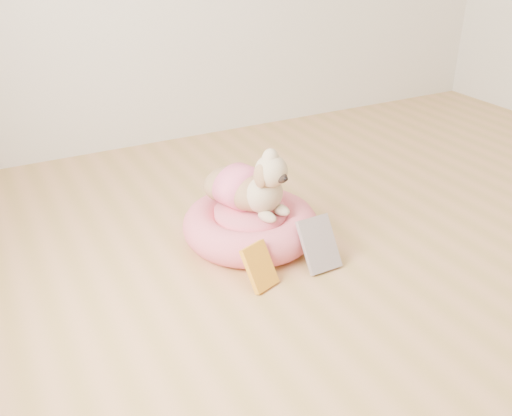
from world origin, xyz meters
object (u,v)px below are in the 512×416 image
dog (250,175)px  book_white (319,244)px  book_yellow (260,267)px  pet_bed (251,225)px

dog → book_white: 0.41m
book_yellow → book_white: (0.28, 0.01, 0.01)m
book_yellow → book_white: bearing=-17.0°
pet_bed → book_white: (0.15, -0.31, 0.03)m
dog → book_yellow: size_ratio=2.35×
pet_bed → book_yellow: (-0.13, -0.32, 0.01)m
pet_bed → book_white: size_ratio=2.65×
pet_bed → book_yellow: 0.35m
pet_bed → dog: (0.00, 0.01, 0.23)m
book_white → pet_bed: bearing=113.8°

